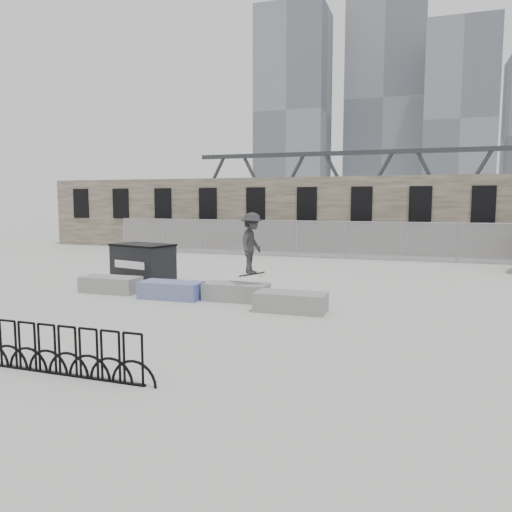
{
  "coord_description": "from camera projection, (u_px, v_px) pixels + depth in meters",
  "views": [
    {
      "loc": [
        6.57,
        -14.16,
        3.12
      ],
      "look_at": [
        1.41,
        1.25,
        1.3
      ],
      "focal_mm": 35.0,
      "sensor_mm": 36.0,
      "label": 1
    }
  ],
  "objects": [
    {
      "name": "planter_far_left",
      "position": [
        111.0,
        284.0,
        16.93
      ],
      "size": [
        2.0,
        0.9,
        0.55
      ],
      "color": "gray",
      "rests_on": "ground"
    },
    {
      "name": "ground",
      "position": [
        201.0,
        299.0,
        15.76
      ],
      "size": [
        120.0,
        120.0,
        0.0
      ],
      "primitive_type": "plane",
      "color": "#AAABA6",
      "rests_on": "ground"
    },
    {
      "name": "skyline_towers",
      "position": [
        388.0,
        114.0,
        102.18
      ],
      "size": [
        58.0,
        28.0,
        48.0
      ],
      "color": "slate",
      "rests_on": "ground"
    },
    {
      "name": "planter_center_right",
      "position": [
        236.0,
        291.0,
        15.55
      ],
      "size": [
        2.0,
        0.9,
        0.55
      ],
      "color": "gray",
      "rests_on": "ground"
    },
    {
      "name": "bike_rack",
      "position": [
        57.0,
        351.0,
        8.92
      ],
      "size": [
        4.04,
        0.11,
        0.9
      ],
      "rotation": [
        0.0,
        0.0,
        -0.01
      ],
      "color": "black",
      "rests_on": "ground"
    },
    {
      "name": "truss_bridge",
      "position": [
        452.0,
        192.0,
        63.98
      ],
      "size": [
        70.0,
        3.0,
        9.8
      ],
      "color": "#2D3033",
      "rests_on": "ground"
    },
    {
      "name": "stone_wall",
      "position": [
        311.0,
        214.0,
        30.82
      ],
      "size": [
        36.0,
        2.58,
        4.5
      ],
      "color": "brown",
      "rests_on": "ground"
    },
    {
      "name": "dumpster",
      "position": [
        143.0,
        263.0,
        18.81
      ],
      "size": [
        2.54,
        1.92,
        1.49
      ],
      "rotation": [
        0.0,
        0.0,
        -0.27
      ],
      "color": "black",
      "rests_on": "ground"
    },
    {
      "name": "planter_center_left",
      "position": [
        171.0,
        289.0,
        15.87
      ],
      "size": [
        2.0,
        0.9,
        0.55
      ],
      "color": "#33449B",
      "rests_on": "ground"
    },
    {
      "name": "chainlink_fence",
      "position": [
        297.0,
        238.0,
        27.43
      ],
      "size": [
        22.06,
        0.06,
        2.02
      ],
      "color": "gray",
      "rests_on": "ground"
    },
    {
      "name": "planter_offset",
      "position": [
        291.0,
        301.0,
        14.01
      ],
      "size": [
        2.0,
        0.9,
        0.55
      ],
      "color": "gray",
      "rests_on": "ground"
    },
    {
      "name": "skateboarder",
      "position": [
        252.0,
        243.0,
        15.29
      ],
      "size": [
        0.81,
        1.22,
        1.99
      ],
      "rotation": [
        0.0,
        0.0,
        1.55
      ],
      "color": "#29292B",
      "rests_on": "ground"
    }
  ]
}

